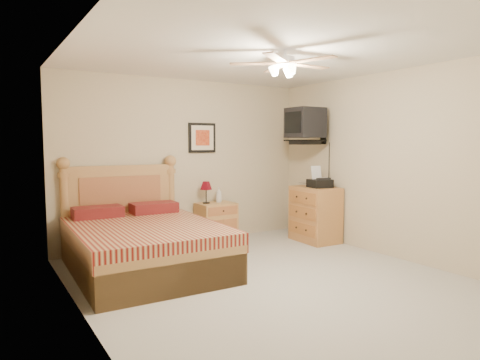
% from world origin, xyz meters
% --- Properties ---
extents(floor, '(4.50, 4.50, 0.00)m').
position_xyz_m(floor, '(0.00, 0.00, 0.00)').
color(floor, '#A4A094').
rests_on(floor, ground).
extents(ceiling, '(4.00, 4.50, 0.04)m').
position_xyz_m(ceiling, '(0.00, 0.00, 2.50)').
color(ceiling, white).
rests_on(ceiling, ground).
extents(wall_back, '(4.00, 0.04, 2.50)m').
position_xyz_m(wall_back, '(0.00, 2.25, 1.25)').
color(wall_back, '#BBAB8A').
rests_on(wall_back, ground).
extents(wall_front, '(4.00, 0.04, 2.50)m').
position_xyz_m(wall_front, '(0.00, -2.25, 1.25)').
color(wall_front, '#BBAB8A').
rests_on(wall_front, ground).
extents(wall_left, '(0.04, 4.50, 2.50)m').
position_xyz_m(wall_left, '(-2.00, 0.00, 1.25)').
color(wall_left, '#BBAB8A').
rests_on(wall_left, ground).
extents(wall_right, '(0.04, 4.50, 2.50)m').
position_xyz_m(wall_right, '(2.00, 0.00, 1.25)').
color(wall_right, '#BBAB8A').
rests_on(wall_right, ground).
extents(bed, '(1.67, 2.15, 1.36)m').
position_xyz_m(bed, '(-1.07, 1.12, 0.68)').
color(bed, '#AA8349').
rests_on(bed, ground).
extents(nightstand, '(0.57, 0.43, 0.61)m').
position_xyz_m(nightstand, '(0.39, 2.00, 0.31)').
color(nightstand, '#BB804D').
rests_on(nightstand, ground).
extents(table_lamp, '(0.22, 0.22, 0.34)m').
position_xyz_m(table_lamp, '(0.24, 2.05, 0.78)').
color(table_lamp, '#630815').
rests_on(table_lamp, nightstand).
extents(lotion_bottle, '(0.10, 0.10, 0.24)m').
position_xyz_m(lotion_bottle, '(0.46, 2.05, 0.73)').
color(lotion_bottle, silver).
rests_on(lotion_bottle, nightstand).
extents(framed_picture, '(0.46, 0.04, 0.46)m').
position_xyz_m(framed_picture, '(0.27, 2.23, 1.62)').
color(framed_picture, black).
rests_on(framed_picture, wall_back).
extents(dresser, '(0.54, 0.75, 0.86)m').
position_xyz_m(dresser, '(1.73, 1.23, 0.43)').
color(dresser, '#A76B36').
rests_on(dresser, ground).
extents(fax_machine, '(0.35, 0.37, 0.33)m').
position_xyz_m(fax_machine, '(1.72, 1.13, 1.02)').
color(fax_machine, black).
rests_on(fax_machine, dresser).
extents(magazine_lower, '(0.24, 0.29, 0.02)m').
position_xyz_m(magazine_lower, '(1.74, 1.48, 0.87)').
color(magazine_lower, beige).
rests_on(magazine_lower, dresser).
extents(magazine_upper, '(0.27, 0.33, 0.02)m').
position_xyz_m(magazine_upper, '(1.74, 1.47, 0.89)').
color(magazine_upper, gray).
rests_on(magazine_upper, magazine_lower).
extents(wall_tv, '(0.56, 0.46, 0.58)m').
position_xyz_m(wall_tv, '(1.75, 1.34, 1.81)').
color(wall_tv, black).
rests_on(wall_tv, wall_right).
extents(ceiling_fan, '(1.14, 1.14, 0.28)m').
position_xyz_m(ceiling_fan, '(0.00, -0.20, 2.36)').
color(ceiling_fan, white).
rests_on(ceiling_fan, ceiling).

